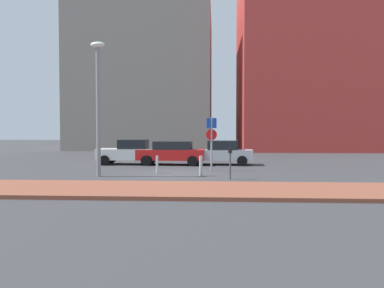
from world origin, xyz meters
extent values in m
plane|color=#38383A|center=(0.00, 0.00, 0.00)|extent=(120.00, 120.00, 0.00)
cube|color=brown|center=(0.00, -5.64, 0.07)|extent=(40.00, 3.85, 0.14)
cube|color=white|center=(-3.65, 5.37, 0.67)|extent=(4.02, 1.85, 0.69)
cube|color=black|center=(-3.35, 5.38, 1.31)|extent=(1.81, 1.66, 0.60)
cylinder|color=black|center=(-4.99, 4.46, 0.32)|extent=(0.64, 0.23, 0.64)
cylinder|color=black|center=(-5.03, 6.23, 0.32)|extent=(0.64, 0.23, 0.64)
cylinder|color=black|center=(-2.28, 4.51, 0.32)|extent=(0.64, 0.23, 0.64)
cylinder|color=black|center=(-2.31, 6.28, 0.32)|extent=(0.64, 0.23, 0.64)
cube|color=red|center=(-0.88, 5.25, 0.65)|extent=(4.35, 1.91, 0.67)
cube|color=black|center=(-0.77, 5.24, 1.25)|extent=(2.41, 1.70, 0.52)
cylinder|color=black|center=(-2.37, 4.43, 0.32)|extent=(0.65, 0.25, 0.64)
cylinder|color=black|center=(-2.30, 6.18, 0.32)|extent=(0.65, 0.25, 0.64)
cylinder|color=black|center=(0.54, 4.32, 0.32)|extent=(0.65, 0.25, 0.64)
cylinder|color=black|center=(0.61, 6.06, 0.32)|extent=(0.65, 0.25, 0.64)
cube|color=#B7BABF|center=(2.19, 5.47, 0.64)|extent=(4.28, 1.85, 0.65)
cube|color=black|center=(2.41, 5.46, 1.26)|extent=(1.94, 1.64, 0.59)
cylinder|color=black|center=(0.72, 4.66, 0.32)|extent=(0.65, 0.24, 0.64)
cylinder|color=black|center=(0.78, 6.38, 0.32)|extent=(0.65, 0.24, 0.64)
cylinder|color=black|center=(3.59, 4.57, 0.32)|extent=(0.65, 0.24, 0.64)
cylinder|color=black|center=(3.65, 6.28, 0.32)|extent=(0.65, 0.24, 0.64)
cylinder|color=gray|center=(1.73, 1.52, 1.46)|extent=(0.10, 0.10, 2.91)
cube|color=#1447B7|center=(1.73, 1.52, 2.61)|extent=(0.54, 0.16, 0.55)
cylinder|color=red|center=(1.73, 1.52, 1.98)|extent=(0.59, 0.17, 0.60)
cylinder|color=#4C4C51|center=(2.62, -1.89, 0.60)|extent=(0.08, 0.08, 1.20)
cube|color=black|center=(2.62, -1.89, 1.34)|extent=(0.18, 0.14, 0.28)
cylinder|color=gray|center=(-3.67, -1.24, 3.08)|extent=(0.20, 0.20, 6.15)
ellipsoid|color=silver|center=(-3.67, -1.24, 6.30)|extent=(0.70, 0.36, 0.30)
cylinder|color=#B7B7BC|center=(1.24, -0.73, 0.49)|extent=(0.17, 0.17, 0.98)
cylinder|color=#B7B7BC|center=(-1.06, 0.24, 0.46)|extent=(0.12, 0.12, 0.92)
cube|color=#BF3833|center=(11.70, 25.69, 11.22)|extent=(14.10, 14.89, 22.44)
cube|color=gray|center=(-6.42, 27.85, 8.07)|extent=(15.57, 14.68, 16.14)
camera|label=1|loc=(1.96, -20.13, 2.31)|focal=37.41mm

